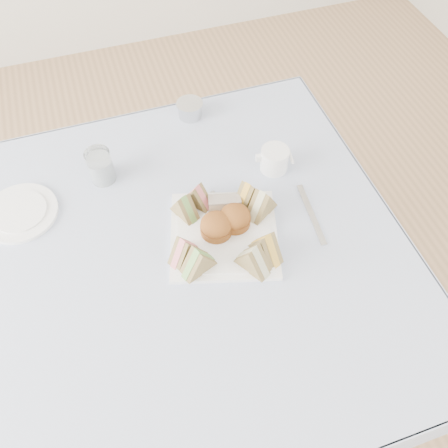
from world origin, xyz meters
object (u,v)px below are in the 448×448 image
object	(u,v)px
table	(195,321)
creamer_jug	(274,159)
serving_plate	(224,235)
water_glass	(100,166)

from	to	relation	value
table	creamer_jug	size ratio (longest dim) A/B	12.36
creamer_jug	serving_plate	bearing A→B (deg)	-130.04
table	creamer_jug	distance (m)	0.53
serving_plate	water_glass	size ratio (longest dim) A/B	2.70
water_glass	creamer_jug	world-z (taller)	water_glass
water_glass	creamer_jug	size ratio (longest dim) A/B	1.27
creamer_jug	table	bearing A→B (deg)	-138.51
table	water_glass	size ratio (longest dim) A/B	9.72
table	water_glass	xyz separation A→B (m)	(-0.14, 0.29, 0.42)
table	serving_plate	bearing A→B (deg)	10.08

